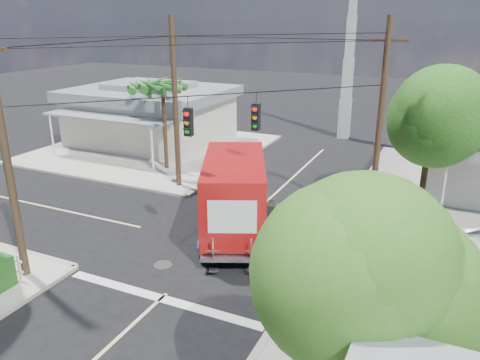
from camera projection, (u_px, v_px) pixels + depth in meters
The scene contains 12 objects.
ground at pixel (220, 245), 19.36m from camera, with size 120.00×120.00×0.00m, color black.
sidewalk_nw at pixel (153, 149), 32.96m from camera, with size 14.12×14.12×0.14m.
road_markings at pixel (202, 260), 18.10m from camera, with size 32.00×32.00×0.01m.
building_nw at pixel (151, 113), 34.04m from camera, with size 10.80×10.20×4.30m.
radio_tower at pixel (349, 63), 34.40m from camera, with size 0.80×0.80×17.00m.
tree_ne_front at pixel (433, 116), 20.70m from camera, with size 4.21×4.14×6.66m.
tree_se at pixel (368, 285), 9.04m from camera, with size 3.67×3.54×5.62m.
palm_nw_front at pixel (163, 87), 27.07m from camera, with size 3.01×3.08×5.59m.
palm_nw_back at pixel (149, 88), 29.27m from camera, with size 3.01×3.08×5.19m.
utility_poles at pixel (202, 123), 19.80m from camera, with size 12.00×10.68×9.00m.
vending_boxes at pixel (404, 203), 21.86m from camera, with size 1.90×0.50×1.10m.
delivery_truck at pixel (235, 192), 20.23m from camera, with size 5.35×8.18×3.43m.
Camera 1 is at (8.06, -15.41, 8.97)m, focal length 35.00 mm.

